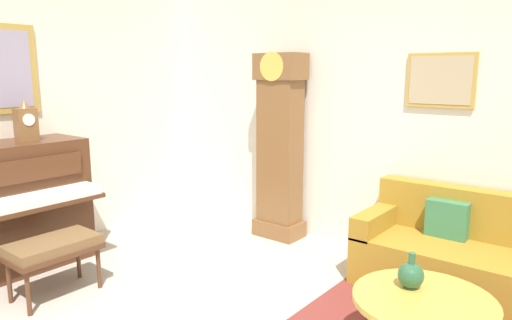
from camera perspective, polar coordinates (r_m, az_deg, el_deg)
wall_left at (r=5.09m, az=-28.70°, el=4.80°), size 0.13×4.90×2.80m
wall_back at (r=4.83m, az=13.33°, el=5.49°), size 5.30×0.13×2.80m
piano at (r=4.81m, az=-28.49°, el=-5.24°), size 0.87×1.44×1.19m
piano_bench at (r=4.19m, az=-23.64°, el=-9.92°), size 0.42×0.70×0.48m
grandfather_clock at (r=5.09m, az=2.93°, el=1.03°), size 0.52×0.34×2.03m
couch at (r=4.27m, az=25.68°, el=-11.02°), size 1.90×0.80×0.84m
coffee_table at (r=3.21m, az=19.92°, el=-16.09°), size 0.88×0.88×0.43m
mantel_clock at (r=4.78m, az=-26.41°, el=4.15°), size 0.13×0.18×0.38m
green_jug at (r=3.27m, az=18.48°, el=-13.25°), size 0.17×0.17×0.24m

